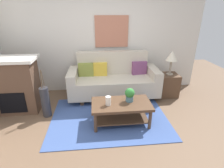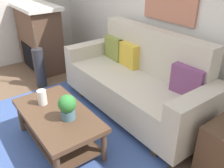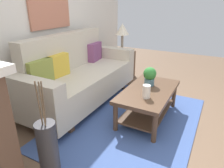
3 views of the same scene
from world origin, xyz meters
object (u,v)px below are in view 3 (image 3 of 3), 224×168
(floor_vase, at_px, (49,155))
(side_table, at_px, (122,65))
(coffee_table, at_px, (148,98))
(framed_painting, at_px, (49,2))
(throw_pillow_olive, at_px, (40,72))
(throw_pillow_mustard, at_px, (57,66))
(table_lamp, at_px, (122,30))
(couch, at_px, (80,77))
(throw_pillow_plum, at_px, (95,52))
(tabletop_vase, at_px, (146,92))
(potted_plant_tabletop, at_px, (150,76))

(floor_vase, bearing_deg, side_table, 13.25)
(coffee_table, distance_m, framed_painting, 2.00)
(throw_pillow_olive, distance_m, throw_pillow_mustard, 0.33)
(throw_pillow_mustard, height_order, table_lamp, table_lamp)
(couch, relative_size, throw_pillow_plum, 5.90)
(table_lamp, bearing_deg, floor_vase, -166.75)
(tabletop_vase, xyz_separation_m, potted_plant_tabletop, (0.41, 0.10, 0.06))
(tabletop_vase, relative_size, table_lamp, 0.29)
(throw_pillow_olive, bearing_deg, potted_plant_tabletop, -55.16)
(throw_pillow_mustard, bearing_deg, floor_vase, -142.03)
(coffee_table, bearing_deg, couch, 91.14)
(throw_pillow_mustard, xyz_separation_m, framed_painting, (0.33, 0.34, 0.84))
(throw_pillow_mustard, height_order, framed_painting, framed_painting)
(couch, distance_m, throw_pillow_plum, 0.71)
(throw_pillow_mustard, xyz_separation_m, table_lamp, (1.69, -0.21, 0.31))
(side_table, height_order, framed_painting, framed_painting)
(coffee_table, height_order, table_lamp, table_lamp)
(throw_pillow_plum, bearing_deg, side_table, -16.86)
(throw_pillow_mustard, relative_size, floor_vase, 0.57)
(throw_pillow_olive, height_order, floor_vase, throw_pillow_olive)
(coffee_table, distance_m, table_lamp, 1.83)
(side_table, xyz_separation_m, floor_vase, (-2.81, -0.66, 0.03))
(throw_pillow_olive, height_order, potted_plant_tabletop, throw_pillow_olive)
(couch, distance_m, potted_plant_tabletop, 1.10)
(throw_pillow_olive, height_order, framed_painting, framed_painting)
(potted_plant_tabletop, distance_m, side_table, 1.57)
(coffee_table, distance_m, potted_plant_tabletop, 0.31)
(couch, xyz_separation_m, potted_plant_tabletop, (0.18, -1.08, 0.14))
(coffee_table, relative_size, tabletop_vase, 6.62)
(coffee_table, relative_size, potted_plant_tabletop, 4.20)
(throw_pillow_plum, bearing_deg, floor_vase, -157.40)
(coffee_table, height_order, floor_vase, floor_vase)
(throw_pillow_mustard, relative_size, potted_plant_tabletop, 1.37)
(table_lamp, xyz_separation_m, floor_vase, (-2.81, -0.66, -0.68))
(throw_pillow_olive, height_order, tabletop_vase, throw_pillow_olive)
(throw_pillow_olive, bearing_deg, table_lamp, -6.06)
(throw_pillow_olive, distance_m, tabletop_vase, 1.38)
(throw_pillow_plum, bearing_deg, throw_pillow_mustard, 180.00)
(throw_pillow_olive, relative_size, throw_pillow_plum, 1.00)
(throw_pillow_olive, xyz_separation_m, framed_painting, (0.66, 0.34, 0.84))
(throw_pillow_olive, xyz_separation_m, table_lamp, (2.02, -0.21, 0.31))
(throw_pillow_plum, distance_m, side_table, 0.84)
(coffee_table, bearing_deg, throw_pillow_plum, 63.32)
(side_table, distance_m, framed_painting, 1.92)
(throw_pillow_olive, distance_m, potted_plant_tabletop, 1.47)
(couch, xyz_separation_m, coffee_table, (0.02, -1.13, -0.12))
(throw_pillow_plum, distance_m, framed_painting, 1.12)
(couch, distance_m, floor_vase, 1.64)
(throw_pillow_plum, xyz_separation_m, side_table, (0.71, -0.21, -0.40))
(framed_painting, bearing_deg, throw_pillow_plum, -27.49)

